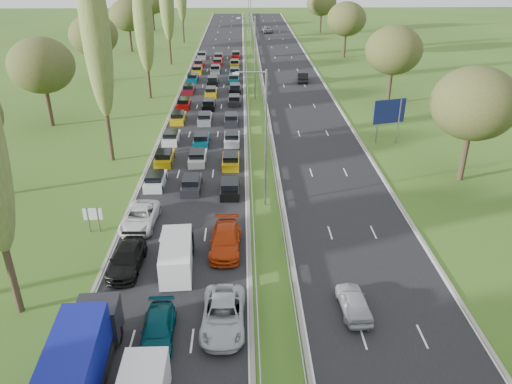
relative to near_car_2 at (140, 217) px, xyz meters
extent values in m
plane|color=#31541A|center=(10.41, 40.42, -0.79)|extent=(260.00, 260.00, 0.00)
cube|color=black|center=(3.66, 42.92, -0.79)|extent=(10.50, 215.00, 0.04)
cube|color=black|center=(17.16, 42.92, -0.79)|extent=(10.50, 215.00, 0.04)
cube|color=gray|center=(9.26, 42.92, -0.24)|extent=(0.06, 215.00, 0.32)
cube|color=gray|center=(11.56, 42.92, -0.24)|extent=(0.06, 215.00, 0.32)
cylinder|color=gray|center=(10.41, 3.42, 5.21)|extent=(0.18, 0.18, 12.00)
cylinder|color=gray|center=(10.41, 38.42, 5.21)|extent=(0.18, 0.18, 12.00)
cylinder|color=gray|center=(10.41, 73.42, 5.21)|extent=(0.18, 0.18, 12.00)
cylinder|color=gray|center=(10.41, 108.42, 5.21)|extent=(0.18, 0.18, 12.00)
cylinder|color=#2D2116|center=(-5.59, -10.58, 2.81)|extent=(0.44, 0.44, 7.20)
cylinder|color=#2D2116|center=(-5.59, 14.42, 3.17)|extent=(0.44, 0.44, 7.92)
ellipsoid|color=#4D6129|center=(-5.59, 14.42, 12.85)|extent=(2.80, 2.80, 17.60)
cylinder|color=#2D2116|center=(-5.59, 39.42, 2.45)|extent=(0.44, 0.44, 6.48)
ellipsoid|color=#4D6129|center=(-5.59, 39.42, 10.37)|extent=(2.80, 2.80, 14.40)
cylinder|color=#2D2116|center=(-5.59, 64.42, 2.81)|extent=(0.44, 0.44, 7.20)
cylinder|color=#2D2116|center=(-5.59, 89.42, 3.17)|extent=(0.44, 0.44, 7.92)
cylinder|color=#2D2116|center=(-16.09, 26.42, 1.63)|extent=(0.56, 0.56, 4.84)
ellipsoid|color=#38471E|center=(-16.09, 26.42, 6.91)|extent=(8.00, 8.00, 6.80)
cylinder|color=#2D2116|center=(-16.09, 50.42, 1.63)|extent=(0.56, 0.56, 4.84)
ellipsoid|color=#38471E|center=(-16.09, 50.42, 6.91)|extent=(8.00, 8.00, 6.80)
cylinder|color=#2D2116|center=(-16.09, 78.42, 1.63)|extent=(0.56, 0.56, 4.84)
ellipsoid|color=#38471E|center=(-16.09, 78.42, 6.91)|extent=(8.00, 8.00, 6.80)
cylinder|color=#2D2116|center=(-16.09, 110.42, 1.63)|extent=(0.56, 0.56, 4.84)
ellipsoid|color=#38471E|center=(-16.09, 110.42, 6.91)|extent=(8.00, 8.00, 6.80)
cylinder|color=#2D2116|center=(29.91, 8.42, 1.63)|extent=(0.56, 0.56, 4.84)
ellipsoid|color=#38471E|center=(29.91, 8.42, 6.91)|extent=(8.00, 8.00, 6.80)
cylinder|color=#2D2116|center=(29.91, 35.42, 1.63)|extent=(0.56, 0.56, 4.84)
ellipsoid|color=#38471E|center=(29.91, 35.42, 6.91)|extent=(8.00, 8.00, 6.80)
cylinder|color=#2D2116|center=(29.91, 70.42, 1.63)|extent=(0.56, 0.56, 4.84)
ellipsoid|color=#38471E|center=(29.91, 70.42, 6.91)|extent=(8.00, 8.00, 6.80)
cylinder|color=#2D2116|center=(29.91, 105.42, 1.63)|extent=(0.56, 0.56, 4.84)
ellipsoid|color=#38471E|center=(29.91, 105.42, 6.91)|extent=(8.00, 8.00, 6.80)
cube|color=silver|center=(0.06, 7.76, -0.35)|extent=(1.75, 4.00, 0.80)
cube|color=#BF990C|center=(0.14, 13.53, -0.35)|extent=(1.75, 4.00, 0.80)
cube|color=silver|center=(0.06, 19.84, -0.35)|extent=(1.75, 4.00, 0.80)
cube|color=#BF990C|center=(0.01, 27.51, -0.35)|extent=(1.75, 4.00, 0.80)
cube|color=#A50C0A|center=(0.07, 34.24, -0.35)|extent=(1.75, 4.00, 0.80)
cube|color=#590F14|center=(0.01, 42.36, -0.35)|extent=(1.75, 4.00, 0.80)
cube|color=#053F4C|center=(-0.03, 49.88, -0.35)|extent=(1.75, 4.00, 0.80)
cube|color=#BF990C|center=(0.26, 56.33, -0.35)|extent=(1.75, 4.00, 0.80)
cube|color=#A50C0A|center=(0.18, 61.86, -0.35)|extent=(1.75, 4.00, 0.80)
cube|color=slate|center=(0.16, 70.14, -0.35)|extent=(1.75, 4.00, 0.80)
cube|color=black|center=(3.60, 6.82, -0.35)|extent=(1.75, 4.00, 0.80)
cube|color=silver|center=(3.66, 13.47, -0.35)|extent=(1.75, 4.00, 0.80)
cube|color=#053F4C|center=(3.67, 19.03, -0.35)|extent=(1.75, 4.00, 0.80)
cube|color=slate|center=(3.54, 27.04, -0.35)|extent=(1.75, 4.00, 0.80)
cube|color=black|center=(3.68, 33.62, -0.35)|extent=(1.75, 4.00, 0.80)
cube|color=#BF990C|center=(3.64, 40.49, -0.35)|extent=(1.75, 4.00, 0.80)
cube|color=black|center=(3.52, 47.81, -0.35)|extent=(1.75, 4.00, 0.80)
cube|color=slate|center=(3.55, 56.81, -0.35)|extent=(1.75, 4.00, 0.80)
cube|color=#A50C0A|center=(3.70, 63.07, -0.35)|extent=(1.75, 4.00, 0.80)
cube|color=#A50C0A|center=(3.68, 68.34, -0.35)|extent=(1.75, 4.00, 0.80)
cube|color=black|center=(7.24, 5.91, -0.35)|extent=(1.75, 4.00, 0.80)
cube|color=#BF990C|center=(7.20, 12.54, -0.35)|extent=(1.75, 4.00, 0.80)
cube|color=silver|center=(7.21, 19.32, -0.35)|extent=(1.75, 4.00, 0.80)
cube|color=black|center=(7.00, 26.61, -0.35)|extent=(1.75, 4.00, 0.80)
cube|color=black|center=(7.31, 35.70, -0.35)|extent=(1.75, 4.00, 0.80)
cube|color=black|center=(7.33, 42.55, -0.35)|extent=(1.75, 4.00, 0.80)
cube|color=#053F4C|center=(7.03, 49.12, -0.35)|extent=(1.75, 4.00, 0.80)
cube|color=#053F4C|center=(7.11, 54.47, -0.35)|extent=(1.75, 4.00, 0.80)
cube|color=#BF990C|center=(7.05, 61.74, -0.35)|extent=(1.75, 4.00, 0.80)
cube|color=#A50C0A|center=(7.20, 70.66, -0.35)|extent=(1.75, 4.00, 0.80)
imported|color=white|center=(0.00, 0.00, 0.00)|extent=(2.78, 5.64, 1.54)
imported|color=black|center=(0.19, -6.04, -0.01)|extent=(2.31, 5.32, 1.52)
imported|color=#043D4A|center=(3.45, -13.29, -0.11)|extent=(2.01, 4.64, 1.33)
imported|color=#ACB2B6|center=(7.21, -12.29, 0.01)|extent=(2.67, 5.63, 1.55)
imported|color=#B6320B|center=(7.10, -3.81, 0.03)|extent=(2.40, 5.59, 1.60)
imported|color=#A4A8AD|center=(15.30, -11.21, -0.06)|extent=(1.85, 4.24, 1.42)
imported|color=black|center=(18.86, 49.17, 0.03)|extent=(2.06, 4.97, 1.60)
imported|color=slate|center=(15.40, 105.75, 0.01)|extent=(2.84, 5.71, 1.55)
cube|color=black|center=(0.19, -16.62, -0.07)|extent=(2.28, 8.54, 0.50)
cube|color=navy|center=(0.19, -17.66, 1.63)|extent=(2.37, 6.45, 2.40)
cube|color=black|center=(0.19, -13.40, 0.78)|extent=(2.31, 2.09, 2.20)
cylinder|color=black|center=(0.19, -13.55, -0.27)|extent=(1.99, 1.00, 1.00)
cube|color=black|center=(3.51, -16.74, 0.27)|extent=(2.14, 0.88, 1.76)
cube|color=white|center=(3.74, -6.31, 0.34)|extent=(2.11, 5.27, 2.11)
cube|color=black|center=(3.74, -3.99, 0.23)|extent=(2.06, 0.84, 1.69)
cylinder|color=black|center=(2.84, -4.62, -0.41)|extent=(0.26, 0.72, 0.72)
cylinder|color=black|center=(4.63, -8.00, -0.41)|extent=(0.26, 0.72, 0.72)
cylinder|color=gray|center=(-3.89, -0.83, 0.26)|extent=(0.16, 0.16, 2.10)
cylinder|color=gray|center=(-3.09, -0.83, 0.26)|extent=(0.16, 0.16, 2.10)
cube|color=silver|center=(-3.49, -0.83, 0.81)|extent=(1.50, 0.11, 1.00)
cylinder|color=gray|center=(24.11, 18.94, 1.81)|extent=(0.16, 0.16, 5.20)
cylinder|color=gray|center=(26.51, 18.94, 1.81)|extent=(0.16, 0.16, 5.20)
cube|color=#121951|center=(25.31, 18.94, 3.01)|extent=(3.88, 1.19, 2.80)
camera|label=1|loc=(8.52, -35.90, 19.69)|focal=35.00mm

